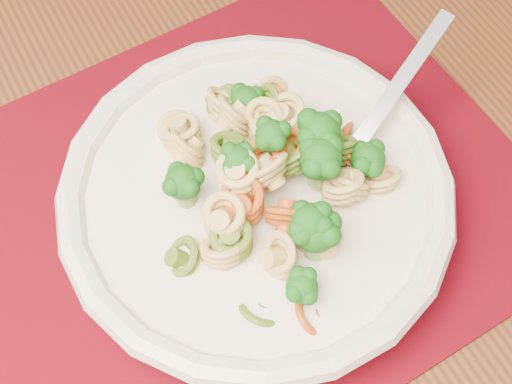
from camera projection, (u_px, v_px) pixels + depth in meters
dining_table at (168, 225)px, 0.62m from camera, size 1.53×1.12×0.70m
placemat at (222, 211)px, 0.52m from camera, size 0.48×0.40×0.00m
pasta_bowl at (256, 199)px, 0.49m from camera, size 0.27×0.27×0.05m
pasta_broccoli_heap at (256, 188)px, 0.48m from camera, size 0.23×0.23×0.06m
fork at (339, 171)px, 0.49m from camera, size 0.18×0.07×0.08m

